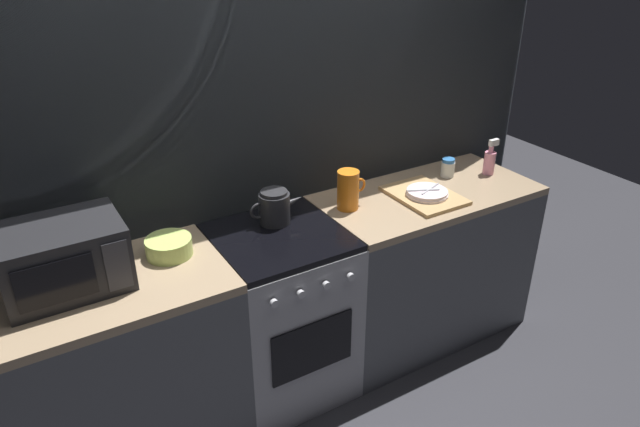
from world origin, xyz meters
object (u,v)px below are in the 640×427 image
at_px(microwave, 63,257).
at_px(dish_pile, 425,194).
at_px(spice_jar, 448,168).
at_px(stove_unit, 282,313).
at_px(pitcher, 348,190).
at_px(spray_bottle, 490,161).
at_px(mixing_bowl, 169,247).
at_px(kettle, 275,207).

relative_size(microwave, dish_pile, 1.15).
bearing_deg(spice_jar, stove_unit, -174.47).
xyz_separation_m(stove_unit, spice_jar, (1.13, 0.11, 0.50)).
relative_size(pitcher, spray_bottle, 0.99).
xyz_separation_m(microwave, mixing_bowl, (0.42, 0.03, -0.10)).
xyz_separation_m(microwave, pitcher, (1.33, 0.01, -0.03)).
xyz_separation_m(pitcher, dish_pile, (0.41, -0.11, -0.08)).
xyz_separation_m(stove_unit, mixing_bowl, (-0.49, 0.09, 0.49)).
height_order(dish_pile, spice_jar, spice_jar).
distance_m(mixing_bowl, spice_jar, 1.62).
bearing_deg(dish_pile, microwave, 176.69).
relative_size(microwave, mixing_bowl, 2.30).
distance_m(microwave, mixing_bowl, 0.43).
bearing_deg(spray_bottle, mixing_bowl, 177.79).
bearing_deg(spice_jar, spray_bottle, -22.67).
relative_size(mixing_bowl, pitcher, 1.00).
height_order(kettle, spray_bottle, spray_bottle).
bearing_deg(dish_pile, spice_jar, 27.78).
distance_m(microwave, spray_bottle, 2.26).
bearing_deg(mixing_bowl, spice_jar, 0.81).
distance_m(kettle, spray_bottle, 1.32).
distance_m(stove_unit, microwave, 1.08).
height_order(microwave, dish_pile, microwave).
xyz_separation_m(mixing_bowl, spray_bottle, (1.84, -0.07, 0.04)).
distance_m(kettle, dish_pile, 0.81).
bearing_deg(kettle, microwave, -176.25).
distance_m(kettle, mixing_bowl, 0.53).
bearing_deg(mixing_bowl, pitcher, -1.34).
bearing_deg(mixing_bowl, kettle, 3.49).
height_order(stove_unit, pitcher, pitcher).
bearing_deg(pitcher, stove_unit, -171.35).
distance_m(microwave, pitcher, 1.33).
bearing_deg(pitcher, spice_jar, 3.62).
bearing_deg(stove_unit, microwave, 176.45).
xyz_separation_m(stove_unit, spray_bottle, (1.35, 0.02, 0.53)).
xyz_separation_m(stove_unit, microwave, (-0.91, 0.06, 0.59)).
relative_size(microwave, pitcher, 2.30).
distance_m(microwave, kettle, 0.95).
bearing_deg(dish_pile, spray_bottle, 6.59).
xyz_separation_m(stove_unit, kettle, (0.04, 0.12, 0.53)).
height_order(stove_unit, microwave, microwave).
height_order(pitcher, spice_jar, pitcher).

